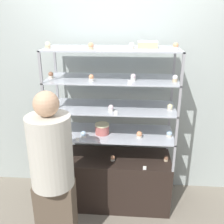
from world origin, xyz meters
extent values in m
plane|color=gray|center=(0.00, 0.00, 0.00)|extent=(20.00, 20.00, 0.00)
cube|color=#A8B2AD|center=(0.00, 0.40, 1.30)|extent=(8.00, 0.05, 2.60)
cube|color=black|center=(0.00, 0.00, 0.31)|extent=(1.33, 0.51, 0.61)
cube|color=#99999E|center=(-0.65, 0.24, 0.77)|extent=(0.02, 0.02, 0.31)
cube|color=#99999E|center=(0.65, 0.24, 0.77)|extent=(0.02, 0.02, 0.31)
cube|color=#99999E|center=(-0.65, -0.24, 0.77)|extent=(0.02, 0.02, 0.31)
cube|color=#99999E|center=(0.65, -0.24, 0.77)|extent=(0.02, 0.02, 0.31)
cube|color=#B7BCC6|center=(0.00, 0.00, 0.91)|extent=(1.33, 0.51, 0.01)
cube|color=#99999E|center=(-0.65, 0.24, 1.07)|extent=(0.02, 0.02, 0.31)
cube|color=#99999E|center=(0.65, 0.24, 1.07)|extent=(0.02, 0.02, 0.31)
cube|color=#99999E|center=(-0.65, -0.24, 1.07)|extent=(0.02, 0.02, 0.31)
cube|color=#99999E|center=(0.65, -0.24, 1.07)|extent=(0.02, 0.02, 0.31)
cube|color=#B7BCC6|center=(0.00, 0.00, 1.22)|extent=(1.33, 0.51, 0.01)
cube|color=#99999E|center=(-0.65, 0.24, 1.38)|extent=(0.02, 0.02, 0.31)
cube|color=#99999E|center=(0.65, 0.24, 1.38)|extent=(0.02, 0.02, 0.31)
cube|color=#99999E|center=(-0.65, -0.24, 1.38)|extent=(0.02, 0.02, 0.31)
cube|color=#99999E|center=(0.65, -0.24, 1.38)|extent=(0.02, 0.02, 0.31)
cube|color=#B7BCC6|center=(0.00, 0.00, 1.52)|extent=(1.33, 0.51, 0.01)
cube|color=#99999E|center=(-0.65, 0.24, 1.68)|extent=(0.02, 0.02, 0.31)
cube|color=#99999E|center=(0.65, 0.24, 1.68)|extent=(0.02, 0.02, 0.31)
cube|color=#99999E|center=(-0.65, -0.24, 1.68)|extent=(0.02, 0.02, 0.31)
cube|color=#99999E|center=(0.65, -0.24, 1.68)|extent=(0.02, 0.02, 0.31)
cube|color=#B7BCC6|center=(0.00, 0.00, 1.83)|extent=(1.33, 0.51, 0.01)
cylinder|color=#C66660|center=(-0.11, -0.03, 0.97)|extent=(0.15, 0.15, 0.10)
cylinder|color=#F4EAB2|center=(-0.11, -0.03, 1.02)|extent=(0.16, 0.16, 0.02)
cube|color=#DBBC84|center=(0.35, 0.03, 1.86)|extent=(0.19, 0.13, 0.06)
cube|color=white|center=(0.35, 0.03, 1.90)|extent=(0.19, 0.13, 0.01)
cylinder|color=beige|center=(-0.62, -0.11, 0.63)|extent=(0.05, 0.05, 0.02)
sphere|color=#F4EAB2|center=(-0.62, -0.11, 0.65)|extent=(0.05, 0.05, 0.05)
cylinder|color=beige|center=(0.01, -0.08, 0.63)|extent=(0.05, 0.05, 0.02)
sphere|color=#E5996B|center=(0.01, -0.08, 0.65)|extent=(0.05, 0.05, 0.05)
cylinder|color=#CCB28C|center=(0.61, -0.04, 0.63)|extent=(0.05, 0.05, 0.02)
sphere|color=#8C5B42|center=(0.61, -0.04, 0.65)|extent=(0.05, 0.05, 0.05)
cube|color=white|center=(0.36, -0.24, 0.64)|extent=(0.04, 0.00, 0.04)
cylinder|color=beige|center=(-0.59, -0.11, 0.93)|extent=(0.06, 0.06, 0.02)
sphere|color=#E5996B|center=(-0.59, -0.11, 0.96)|extent=(0.06, 0.06, 0.06)
cylinder|color=white|center=(-0.29, -0.13, 0.93)|extent=(0.06, 0.06, 0.02)
sphere|color=silver|center=(-0.29, -0.13, 0.96)|extent=(0.06, 0.06, 0.06)
cylinder|color=beige|center=(0.30, -0.10, 0.93)|extent=(0.06, 0.06, 0.02)
sphere|color=#E5996B|center=(0.30, -0.10, 0.96)|extent=(0.06, 0.06, 0.06)
cylinder|color=beige|center=(0.62, -0.05, 0.93)|extent=(0.06, 0.06, 0.02)
sphere|color=silver|center=(0.62, -0.05, 0.96)|extent=(0.06, 0.06, 0.06)
cube|color=white|center=(-0.34, -0.24, 0.94)|extent=(0.04, 0.00, 0.04)
cylinder|color=#CCB28C|center=(-0.61, -0.05, 1.24)|extent=(0.05, 0.05, 0.03)
sphere|color=#8C5B42|center=(-0.61, -0.05, 1.27)|extent=(0.05, 0.05, 0.05)
cylinder|color=white|center=(0.00, -0.14, 1.24)|extent=(0.05, 0.05, 0.03)
sphere|color=silver|center=(0.00, -0.14, 1.27)|extent=(0.05, 0.05, 0.05)
cylinder|color=beige|center=(0.60, -0.06, 1.24)|extent=(0.05, 0.05, 0.03)
sphere|color=#F4EAB2|center=(0.60, -0.06, 1.27)|extent=(0.05, 0.05, 0.05)
cube|color=white|center=(0.05, -0.24, 1.25)|extent=(0.04, 0.00, 0.04)
cylinder|color=beige|center=(-0.62, -0.05, 1.55)|extent=(0.05, 0.05, 0.03)
sphere|color=#8C5B42|center=(-0.62, -0.05, 1.57)|extent=(0.05, 0.05, 0.05)
cylinder|color=white|center=(-0.19, -0.13, 1.55)|extent=(0.05, 0.05, 0.03)
sphere|color=#E5996B|center=(-0.19, -0.13, 1.57)|extent=(0.05, 0.05, 0.05)
cylinder|color=white|center=(0.21, -0.07, 1.55)|extent=(0.05, 0.05, 0.03)
sphere|color=silver|center=(0.21, -0.07, 1.57)|extent=(0.05, 0.05, 0.05)
cylinder|color=#CCB28C|center=(0.62, -0.09, 1.55)|extent=(0.05, 0.05, 0.03)
sphere|color=white|center=(0.62, -0.09, 1.57)|extent=(0.05, 0.05, 0.05)
cube|color=white|center=(0.18, -0.24, 1.55)|extent=(0.04, 0.00, 0.04)
cylinder|color=#CCB28C|center=(-0.62, -0.07, 1.85)|extent=(0.05, 0.05, 0.02)
sphere|color=#F4EAB2|center=(-0.62, -0.07, 1.87)|extent=(0.05, 0.05, 0.05)
cylinder|color=#CCB28C|center=(-0.19, -0.12, 1.85)|extent=(0.05, 0.05, 0.02)
sphere|color=#E5996B|center=(-0.19, -0.12, 1.87)|extent=(0.05, 0.05, 0.05)
cylinder|color=beige|center=(0.19, -0.08, 1.85)|extent=(0.05, 0.05, 0.02)
sphere|color=white|center=(0.19, -0.08, 1.87)|extent=(0.05, 0.05, 0.05)
cylinder|color=white|center=(0.60, -0.06, 1.85)|extent=(0.05, 0.05, 0.02)
sphere|color=#E5996B|center=(0.60, -0.06, 1.87)|extent=(0.05, 0.05, 0.05)
cube|color=white|center=(-0.10, -0.24, 1.86)|extent=(0.04, 0.00, 0.04)
cube|color=brown|center=(-0.47, -0.71, 0.37)|extent=(0.35, 0.19, 0.74)
cylinder|color=beige|center=(-0.47, -0.71, 1.06)|extent=(0.37, 0.37, 0.64)
sphere|color=tan|center=(-0.47, -0.71, 1.49)|extent=(0.21, 0.21, 0.21)
camera|label=1|loc=(0.20, -2.61, 2.16)|focal=42.00mm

